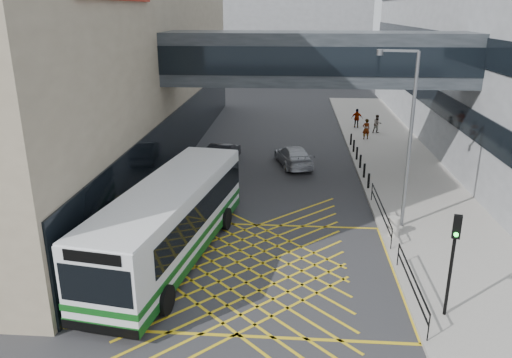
% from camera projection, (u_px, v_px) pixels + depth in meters
% --- Properties ---
extents(ground, '(120.00, 120.00, 0.00)m').
position_uv_depth(ground, '(249.00, 269.00, 20.73)').
color(ground, '#333335').
extents(building_whsmith, '(24.17, 42.00, 16.00)m').
position_uv_depth(building_whsmith, '(11.00, 43.00, 34.53)').
color(building_whsmith, tan).
rests_on(building_whsmith, ground).
extents(building_far, '(28.00, 16.00, 18.00)m').
position_uv_depth(building_far, '(271.00, 18.00, 74.60)').
color(building_far, gray).
rests_on(building_far, ground).
extents(skybridge, '(20.00, 4.10, 3.00)m').
position_uv_depth(skybridge, '(317.00, 58.00, 29.43)').
color(skybridge, '#2E3338').
rests_on(skybridge, ground).
extents(pavement, '(6.00, 54.00, 0.16)m').
position_uv_depth(pavement, '(399.00, 165.00, 34.22)').
color(pavement, '#9F9A91').
rests_on(pavement, ground).
extents(box_junction, '(12.00, 9.00, 0.01)m').
position_uv_depth(box_junction, '(249.00, 269.00, 20.73)').
color(box_junction, gold).
rests_on(box_junction, ground).
extents(bus, '(4.63, 12.31, 3.37)m').
position_uv_depth(bus, '(172.00, 219.00, 21.16)').
color(bus, silver).
rests_on(bus, ground).
extents(car_white, '(2.10, 4.94, 1.56)m').
position_uv_depth(car_white, '(142.00, 247.00, 20.93)').
color(car_white, white).
rests_on(car_white, ground).
extents(car_dark, '(2.48, 4.96, 1.49)m').
position_uv_depth(car_dark, '(222.00, 154.00, 34.61)').
color(car_dark, black).
rests_on(car_dark, ground).
extents(car_silver, '(3.08, 5.05, 1.46)m').
position_uv_depth(car_silver, '(294.00, 155.00, 34.22)').
color(car_silver, '#9EA0A7').
rests_on(car_silver, ground).
extents(traffic_light, '(0.30, 0.46, 3.82)m').
position_uv_depth(traffic_light, '(453.00, 251.00, 16.49)').
color(traffic_light, black).
rests_on(traffic_light, pavement).
extents(street_lamp, '(1.91, 0.58, 8.39)m').
position_uv_depth(street_lamp, '(407.00, 130.00, 23.05)').
color(street_lamp, slate).
rests_on(street_lamp, pavement).
extents(litter_bin, '(0.52, 0.52, 0.90)m').
position_uv_depth(litter_bin, '(394.00, 226.00, 23.32)').
color(litter_bin, '#ADA89E').
rests_on(litter_bin, pavement).
extents(kerb_railings, '(0.05, 12.54, 1.00)m').
position_uv_depth(kerb_railings, '(393.00, 236.00, 21.69)').
color(kerb_railings, black).
rests_on(kerb_railings, pavement).
extents(bollards, '(0.14, 10.14, 0.90)m').
position_uv_depth(bollards, '(359.00, 157.00, 34.25)').
color(bollards, black).
rests_on(bollards, pavement).
extents(pedestrian_a, '(0.75, 0.60, 1.69)m').
position_uv_depth(pedestrian_a, '(366.00, 129.00, 40.54)').
color(pedestrian_a, gray).
rests_on(pedestrian_a, pavement).
extents(pedestrian_b, '(0.85, 0.62, 1.57)m').
position_uv_depth(pedestrian_b, '(377.00, 124.00, 42.59)').
color(pedestrian_b, gray).
rests_on(pedestrian_b, pavement).
extents(pedestrian_c, '(1.05, 0.60, 1.70)m').
position_uv_depth(pedestrian_c, '(357.00, 118.00, 44.52)').
color(pedestrian_c, gray).
rests_on(pedestrian_c, pavement).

